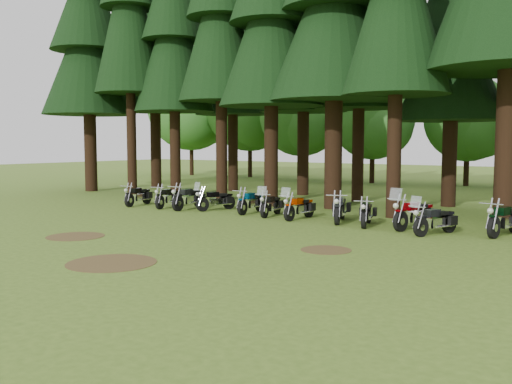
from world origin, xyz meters
TOP-DOWN VIEW (x-y plane):
  - ground at (0.00, 0.00)m, footprint 120.00×120.00m
  - pine_front_0 at (-16.20, 9.28)m, footprint 5.49×5.49m
  - pine_front_2 at (-9.78, 9.82)m, footprint 4.32×4.32m
  - pine_back_0 at (-14.68, 13.25)m, footprint 5.00×5.00m
  - pine_back_1 at (-9.26, 14.35)m, footprint 4.52×4.52m
  - pine_back_2 at (-4.38, 14.40)m, footprint 4.85×4.85m
  - pine_back_3 at (-0.37, 12.94)m, footprint 4.35×4.35m
  - pine_back_4 at (4.04, 13.25)m, footprint 4.94×4.94m
  - decid_0 at (-22.10, 25.26)m, footprint 8.00×7.78m
  - decid_1 at (-15.99, 25.76)m, footprint 7.91×7.69m
  - decid_2 at (-10.43, 24.78)m, footprint 6.72×6.53m
  - decid_3 at (-4.71, 25.13)m, footprint 6.12×5.95m
  - decid_4 at (1.58, 26.32)m, footprint 5.93×5.76m
  - dirt_patch_0 at (-3.00, -2.00)m, footprint 1.80×1.80m
  - dirt_patch_1 at (4.50, 0.50)m, footprint 1.40×1.40m
  - dirt_patch_2 at (1.00, -4.00)m, footprint 2.20×2.20m
  - motorcycle_0 at (-7.93, 5.32)m, footprint 0.57×2.01m
  - motorcycle_1 at (-6.21, 5.51)m, footprint 0.62×2.03m
  - motorcycle_2 at (-4.96, 5.51)m, footprint 0.39×2.23m
  - motorcycle_3 at (-3.76, 5.90)m, footprint 0.82×2.00m
  - motorcycle_4 at (-1.90, 5.97)m, footprint 0.38×2.10m
  - motorcycle_5 at (-0.75, 5.68)m, footprint 0.66×2.01m
  - motorcycle_6 at (0.68, 5.49)m, footprint 0.38×2.04m
  - motorcycle_7 at (2.31, 5.69)m, footprint 0.92×2.18m
  - motorcycle_8 at (3.50, 5.38)m, footprint 0.73×1.96m
  - motorcycle_9 at (5.17, 5.55)m, footprint 0.82×2.32m
  - motorcycle_10 at (6.11, 4.81)m, footprint 0.94×2.01m
  - motorcycle_11 at (7.97, 5.90)m, footprint 0.57×2.27m

SIDE VIEW (x-z plane):
  - ground at x=0.00m, z-range 0.00..0.00m
  - dirt_patch_0 at x=-3.00m, z-range 0.00..0.01m
  - dirt_patch_1 at x=4.50m, z-range 0.00..0.01m
  - dirt_patch_2 at x=1.00m, z-range 0.00..0.01m
  - motorcycle_8 at x=3.50m, z-range 0.01..0.83m
  - motorcycle_0 at x=-7.93m, z-range 0.01..0.84m
  - motorcycle_5 at x=-0.75m, z-range -0.21..1.06m
  - motorcycle_3 at x=-3.76m, z-range -0.21..1.06m
  - motorcycle_1 at x=-6.21m, z-range 0.01..0.85m
  - motorcycle_6 at x=0.68m, z-range -0.21..1.07m
  - motorcycle_10 at x=6.11m, z-range -0.21..1.08m
  - motorcycle_4 at x=-1.90m, z-range 0.01..0.86m
  - motorcycle_2 at x=-4.96m, z-range 0.01..0.92m
  - motorcycle_7 at x=2.31m, z-range 0.01..0.94m
  - motorcycle_11 at x=7.97m, z-range 0.01..0.94m
  - motorcycle_9 at x=5.17m, z-range -0.24..1.22m
  - decid_4 at x=1.58m, z-range 0.67..8.07m
  - decid_3 at x=-4.71m, z-range 0.69..8.34m
  - decid_2 at x=-10.43m, z-range 0.76..9.15m
  - decid_1 at x=-15.99m, z-range 0.89..10.77m
  - decid_0 at x=-22.10m, z-range 0.90..10.90m
  - pine_back_4 at x=4.04m, z-range 1.36..15.14m
  - pine_front_0 at x=-16.20m, z-range 1.60..17.77m
  - pine_back_3 at x=-0.37m, z-range 1.60..17.80m
  - pine_back_1 at x=-9.26m, z-range 1.60..17.82m
  - pine_front_2 at x=-9.78m, z-range 1.60..17.82m
  - pine_back_2 at x=-4.38m, z-range 1.61..17.91m
  - pine_back_0 at x=-14.68m, z-range 1.70..18.91m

